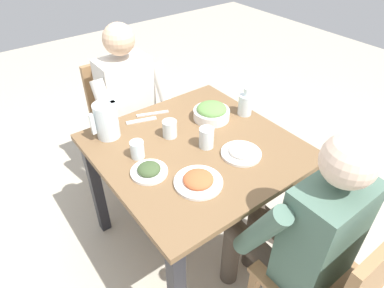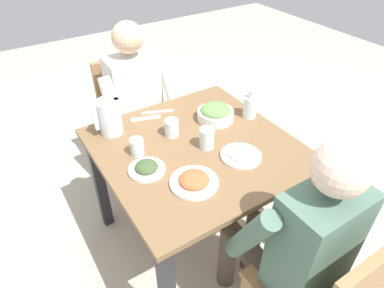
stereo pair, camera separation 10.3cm
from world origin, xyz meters
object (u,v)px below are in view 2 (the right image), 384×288
dining_table (196,163)px  water_glass_near_right (207,138)px  diner_far (293,236)px  plate_rice_curry (194,181)px  chair_near (131,113)px  diner_near (141,108)px  plate_dolmas (147,168)px  water_glass_far_right (137,147)px  water_glass_by_pitcher (172,128)px  plate_yoghurt (241,154)px  oil_carafe (250,108)px  water_pitcher (110,117)px  salad_bowl (216,113)px

dining_table → water_glass_near_right: water_glass_near_right is taller
diner_far → plate_rice_curry: size_ratio=5.40×
chair_near → diner_far: (-0.09, 1.45, 0.15)m
diner_near → plate_dolmas: (0.28, 0.66, 0.11)m
plate_dolmas → water_glass_near_right: size_ratio=1.61×
diner_far → water_glass_far_right: bearing=-64.4°
diner_near → water_glass_by_pitcher: (0.04, 0.48, 0.14)m
plate_yoghurt → oil_carafe: size_ratio=1.20×
water_pitcher → plate_rice_curry: bearing=105.3°
dining_table → water_pitcher: water_pitcher is taller
chair_near → water_glass_far_right: (0.26, 0.73, 0.28)m
plate_rice_curry → water_glass_by_pitcher: 0.39m
plate_yoghurt → water_glass_far_right: (0.41, -0.29, 0.03)m
plate_rice_curry → water_glass_by_pitcher: bearing=-105.2°
chair_near → water_glass_by_pitcher: (0.04, 0.68, 0.28)m
diner_near → water_pitcher: diner_near is taller
water_pitcher → salad_bowl: water_pitcher is taller
diner_far → plate_dolmas: diner_far is taller
plate_rice_curry → water_glass_by_pitcher: size_ratio=2.42×
chair_near → water_pitcher: water_pitcher is taller
plate_rice_curry → plate_dolmas: (0.14, -0.19, -0.00)m
water_glass_near_right → plate_dolmas: bearing=0.1°
dining_table → diner_far: (-0.07, 0.62, 0.03)m
oil_carafe → plate_rice_curry: bearing=27.6°
plate_rice_curry → plate_yoghurt: (-0.29, -0.03, 0.00)m
oil_carafe → salad_bowl: bearing=-22.7°
diner_near → oil_carafe: bearing=127.5°
plate_yoghurt → salad_bowl: bearing=-105.1°
water_pitcher → water_glass_by_pitcher: (-0.26, 0.19, -0.05)m
plate_yoghurt → water_glass_by_pitcher: bearing=-60.7°
water_pitcher → chair_near: bearing=-121.4°
water_glass_far_right → diner_near: bearing=-116.5°
chair_near → plate_dolmas: (0.28, 0.87, 0.25)m
diner_near → plate_dolmas: diner_near is taller
water_glass_near_right → water_glass_by_pitcher: (0.10, -0.18, -0.01)m
chair_near → water_pitcher: bearing=58.6°
diner_near → water_pitcher: (0.30, 0.28, 0.19)m
plate_dolmas → oil_carafe: 0.71m
water_glass_near_right → oil_carafe: (-0.37, -0.11, 0.00)m
dining_table → plate_yoghurt: size_ratio=4.79×
dining_table → diner_far: size_ratio=0.81×
dining_table → plate_rice_curry: plate_rice_curry is taller
chair_near → oil_carafe: size_ratio=5.36×
chair_near → plate_dolmas: bearing=72.1°
plate_yoghurt → water_glass_near_right: bearing=-58.7°
diner_near → plate_yoghurt: size_ratio=5.94×
salad_bowl → plate_rice_curry: size_ratio=0.93×
diner_far → plate_yoghurt: 0.45m
water_glass_near_right → plate_rice_curry: bearing=43.9°
chair_near → plate_dolmas: 0.94m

